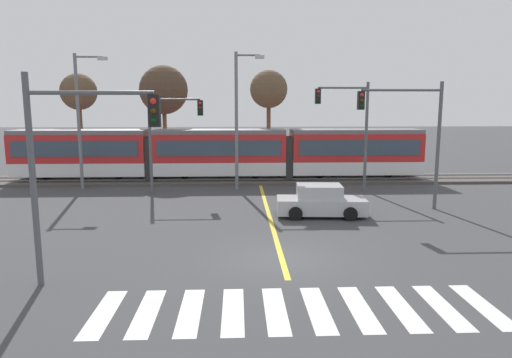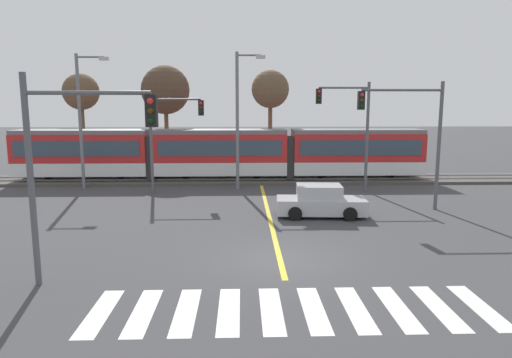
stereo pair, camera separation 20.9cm
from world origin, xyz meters
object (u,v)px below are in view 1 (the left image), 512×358
at_px(light_rail_tram, 220,152).
at_px(traffic_light_near_left, 75,150).
at_px(traffic_light_mid_right, 412,125).
at_px(bare_tree_west, 164,90).
at_px(bare_tree_far_west, 79,93).
at_px(traffic_light_far_left, 168,127).
at_px(traffic_light_far_right, 350,120).
at_px(street_lamp_west, 81,114).
at_px(sedan_crossing, 321,202).
at_px(bare_tree_east, 269,90).
at_px(street_lamp_centre, 239,113).

relative_size(light_rail_tram, traffic_light_near_left, 4.55).
bearing_deg(traffic_light_mid_right, bare_tree_west, 136.34).
bearing_deg(bare_tree_far_west, traffic_light_far_left, -50.46).
height_order(traffic_light_far_right, bare_tree_west, bare_tree_west).
height_order(light_rail_tram, traffic_light_far_left, traffic_light_far_left).
distance_m(traffic_light_far_left, street_lamp_west, 5.80).
height_order(traffic_light_far_right, traffic_light_far_left, traffic_light_far_right).
height_order(sedan_crossing, traffic_light_far_left, traffic_light_far_left).
bearing_deg(bare_tree_far_west, bare_tree_east, -7.12).
height_order(traffic_light_far_right, bare_tree_east, bare_tree_east).
height_order(sedan_crossing, traffic_light_far_right, traffic_light_far_right).
distance_m(traffic_light_far_left, bare_tree_east, 11.00).
height_order(traffic_light_far_left, bare_tree_west, bare_tree_west).
height_order(traffic_light_mid_right, bare_tree_east, bare_tree_east).
xyz_separation_m(sedan_crossing, street_lamp_west, (-13.60, 7.68, 4.04)).
bearing_deg(bare_tree_east, traffic_light_far_right, -62.27).
bearing_deg(bare_tree_east, traffic_light_mid_right, -64.91).
relative_size(bare_tree_west, bare_tree_east, 1.04).
distance_m(traffic_light_far_left, bare_tree_far_west, 13.64).
relative_size(traffic_light_near_left, bare_tree_far_west, 0.79).
relative_size(traffic_light_mid_right, bare_tree_west, 0.77).
bearing_deg(traffic_light_far_right, traffic_light_near_left, -128.34).
bearing_deg(bare_tree_east, light_rail_tram, -132.19).
distance_m(street_lamp_west, bare_tree_east, 14.01).
relative_size(street_lamp_centre, bare_tree_far_west, 1.09).
distance_m(traffic_light_near_left, street_lamp_west, 16.63).
bearing_deg(traffic_light_near_left, traffic_light_mid_right, 35.37).
height_order(traffic_light_far_left, traffic_light_mid_right, traffic_light_mid_right).
bearing_deg(traffic_light_far_right, sedan_crossing, -114.50).
bearing_deg(street_lamp_centre, bare_tree_far_west, 144.44).
relative_size(traffic_light_far_left, street_lamp_centre, 0.72).
bearing_deg(sedan_crossing, bare_tree_east, 95.92).
height_order(traffic_light_mid_right, bare_tree_far_west, bare_tree_far_west).
distance_m(light_rail_tram, bare_tree_east, 7.00).
bearing_deg(street_lamp_centre, bare_tree_west, 127.11).
distance_m(traffic_light_mid_right, bare_tree_west, 19.95).
height_order(light_rail_tram, sedan_crossing, light_rail_tram).
bearing_deg(traffic_light_near_left, sedan_crossing, 43.64).
relative_size(street_lamp_centre, bare_tree_west, 1.02).
height_order(street_lamp_centre, bare_tree_far_west, street_lamp_centre).
height_order(bare_tree_far_west, bare_tree_east, bare_tree_east).
bearing_deg(street_lamp_west, traffic_light_far_left, -16.07).
bearing_deg(street_lamp_west, bare_tree_east, 29.67).
relative_size(traffic_light_mid_right, bare_tree_east, 0.81).
relative_size(sedan_crossing, traffic_light_mid_right, 0.67).
relative_size(street_lamp_west, bare_tree_west, 1.01).
xyz_separation_m(traffic_light_far_right, street_lamp_west, (-16.45, 1.42, 0.38)).
distance_m(traffic_light_far_right, bare_tree_east, 9.61).
bearing_deg(traffic_light_far_left, sedan_crossing, -37.02).
distance_m(traffic_light_far_right, street_lamp_west, 16.52).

